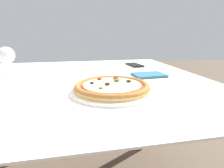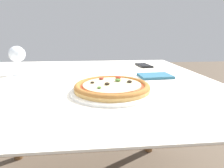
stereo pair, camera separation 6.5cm
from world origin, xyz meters
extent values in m
cube|color=brown|center=(0.00, 0.00, 0.70)|extent=(1.14, 1.00, 0.04)
cube|color=white|center=(0.00, 0.00, 0.72)|extent=(1.24, 1.10, 0.01)
cylinder|color=brown|center=(-0.51, 0.44, 0.34)|extent=(0.06, 0.06, 0.68)
cylinder|color=brown|center=(0.51, 0.44, 0.34)|extent=(0.06, 0.06, 0.68)
cylinder|color=white|center=(0.15, -0.22, 0.73)|extent=(0.30, 0.30, 0.01)
cylinder|color=tan|center=(0.15, -0.22, 0.74)|extent=(0.27, 0.27, 0.01)
torus|color=#A3662D|center=(0.15, -0.22, 0.74)|extent=(0.27, 0.27, 0.02)
cylinder|color=#BC381E|center=(0.15, -0.22, 0.75)|extent=(0.22, 0.22, 0.00)
cylinder|color=beige|center=(0.15, -0.22, 0.75)|extent=(0.20, 0.20, 0.00)
ellipsoid|color=#A83323|center=(0.18, -0.14, 0.76)|extent=(0.02, 0.02, 0.01)
ellipsoid|color=#2D2319|center=(0.08, -0.20, 0.75)|extent=(0.01, 0.01, 0.01)
ellipsoid|color=#2D2319|center=(0.13, -0.23, 0.76)|extent=(0.02, 0.02, 0.01)
ellipsoid|color=#4C7A33|center=(0.10, -0.27, 0.75)|extent=(0.01, 0.01, 0.01)
ellipsoid|color=#4C7A33|center=(0.17, -0.18, 0.76)|extent=(0.02, 0.02, 0.01)
ellipsoid|color=#2D2319|center=(0.21, -0.21, 0.76)|extent=(0.02, 0.02, 0.01)
ellipsoid|color=#A83323|center=(0.11, -0.15, 0.76)|extent=(0.02, 0.02, 0.01)
cylinder|color=silver|center=(-0.29, 0.11, 0.72)|extent=(0.06, 0.06, 0.00)
cylinder|color=silver|center=(-0.29, 0.11, 0.76)|extent=(0.01, 0.01, 0.07)
sphere|color=silver|center=(-0.29, 0.11, 0.83)|extent=(0.08, 0.08, 0.08)
cube|color=black|center=(0.40, 0.29, 0.73)|extent=(0.09, 0.15, 0.01)
cube|color=black|center=(0.40, 0.29, 0.73)|extent=(0.08, 0.14, 0.00)
cube|color=#2D607A|center=(0.37, -0.01, 0.73)|extent=(0.16, 0.12, 0.01)
camera|label=1|loc=(0.02, -0.84, 0.93)|focal=30.00mm
camera|label=2|loc=(0.09, -0.85, 0.93)|focal=30.00mm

